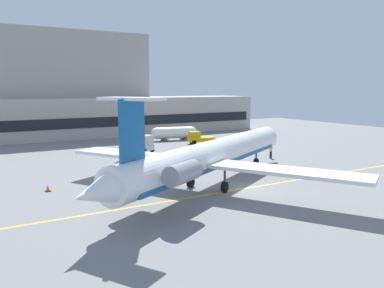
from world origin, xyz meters
The scene contains 10 objects.
ground centered at (0.00, 0.00, -0.05)m, with size 120.00×120.00×0.11m.
terminal_building centered at (1.94, 46.15, 6.92)m, with size 57.16×11.57×18.84m.
regional_jet centered at (-2.32, 2.06, 2.89)m, with size 29.62×24.77×8.18m.
baggage_tug centered at (0.62, 22.99, 1.04)m, with size 2.59×3.50×2.37m.
pushback_tractor centered at (11.27, 25.86, 0.91)m, with size 4.30×2.40×1.98m.
fuel_tank centered at (9.93, 31.63, 1.28)m, with size 7.81×3.05×2.26m.
marshaller centered at (12.28, 10.52, 0.93)m, with size 0.83×0.34×1.85m.
safety_cone_alpha centered at (0.14, 7.45, 0.25)m, with size 0.47×0.47×0.55m.
safety_cone_bravo centered at (-14.97, 8.21, 0.25)m, with size 0.47×0.47×0.55m.
safety_cone_charlie centered at (6.94, 2.64, 0.25)m, with size 0.47×0.47×0.55m.
Camera 1 is at (-21.22, -26.12, 8.76)m, focal length 36.84 mm.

